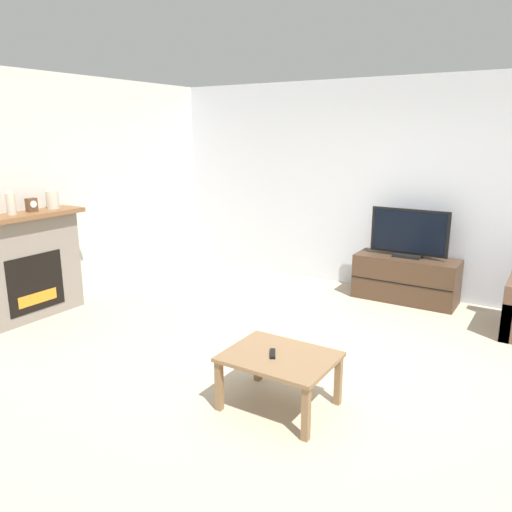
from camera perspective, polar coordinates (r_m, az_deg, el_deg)
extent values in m
plane|color=tan|center=(4.56, 6.89, -12.64)|extent=(24.00, 24.00, 0.00)
cube|color=silver|center=(6.56, 17.03, 7.37)|extent=(12.00, 0.06, 2.70)
cube|color=beige|center=(6.38, -22.11, 6.78)|extent=(0.06, 12.00, 2.70)
cube|color=slate|center=(6.06, -24.77, -1.35)|extent=(0.29, 1.22, 1.14)
cube|color=black|center=(5.97, -23.83, -2.83)|extent=(0.01, 0.67, 0.63)
cube|color=orange|center=(6.02, -23.66, -4.41)|extent=(0.01, 0.47, 0.13)
cube|color=brown|center=(5.91, -25.19, 4.18)|extent=(0.41, 1.34, 0.05)
cylinder|color=beige|center=(5.85, -26.20, 5.35)|extent=(0.09, 0.09, 0.23)
sphere|color=beige|center=(5.84, -26.33, 6.50)|extent=(0.05, 0.05, 0.05)
cylinder|color=beige|center=(6.13, -22.23, 5.96)|extent=(0.14, 0.14, 0.20)
sphere|color=beige|center=(6.12, -22.33, 6.98)|extent=(0.08, 0.08, 0.08)
cube|color=brown|center=(5.98, -24.27, 5.34)|extent=(0.07, 0.11, 0.15)
cylinder|color=white|center=(5.95, -24.08, 5.43)|extent=(0.00, 0.08, 0.08)
cube|color=#422D1E|center=(6.43, 16.74, -2.51)|extent=(1.23, 0.48, 0.55)
cube|color=black|center=(6.21, 16.13, -3.06)|extent=(1.20, 0.01, 0.01)
cube|color=black|center=(6.36, 16.93, 0.05)|extent=(0.33, 0.18, 0.04)
cube|color=black|center=(6.30, 17.12, 2.67)|extent=(0.93, 0.03, 0.55)
cube|color=black|center=(6.28, 17.08, 2.65)|extent=(0.86, 0.01, 0.50)
cube|color=brown|center=(5.86, 27.11, -4.95)|extent=(0.10, 0.76, 0.58)
cube|color=brown|center=(3.79, 2.72, -11.45)|extent=(0.80, 0.63, 0.03)
cube|color=brown|center=(3.86, -4.24, -14.56)|extent=(0.05, 0.05, 0.40)
cube|color=brown|center=(3.53, 5.74, -17.51)|extent=(0.05, 0.05, 0.40)
cube|color=brown|center=(4.26, 0.21, -11.60)|extent=(0.05, 0.05, 0.40)
cube|color=brown|center=(3.97, 9.38, -13.84)|extent=(0.05, 0.05, 0.40)
cube|color=black|center=(3.78, 1.92, -11.09)|extent=(0.11, 0.15, 0.02)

